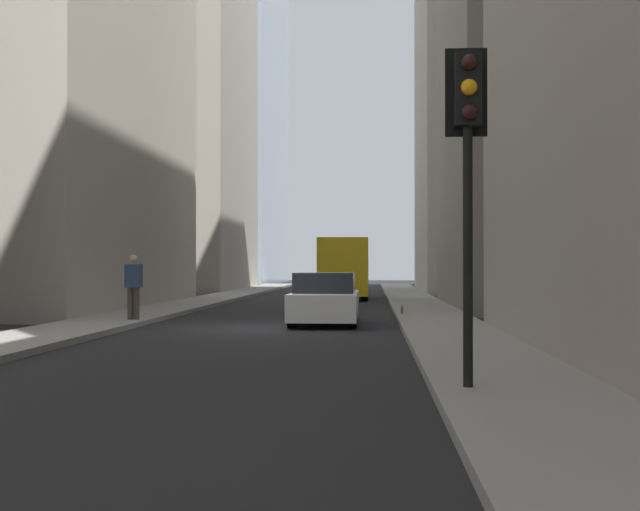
# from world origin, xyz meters

# --- Properties ---
(ground_plane) EXTENTS (135.00, 135.00, 0.00)m
(ground_plane) POSITION_xyz_m (0.00, 0.00, 0.00)
(ground_plane) COLOR black
(sidewalk_right) EXTENTS (90.00, 2.20, 0.14)m
(sidewalk_right) POSITION_xyz_m (0.00, 4.50, 0.07)
(sidewalk_right) COLOR gray
(sidewalk_right) RESTS_ON ground_plane
(sidewalk_left) EXTENTS (90.00, 2.20, 0.14)m
(sidewalk_left) POSITION_xyz_m (0.00, -4.50, 0.07)
(sidewalk_left) COLOR gray
(sidewalk_left) RESTS_ON ground_plane
(building_left_far) EXTENTS (13.05, 10.00, 19.43)m
(building_left_far) POSITION_xyz_m (29.25, -10.60, 9.71)
(building_left_far) COLOR #B7B2A5
(building_left_far) RESTS_ON ground_plane
(building_right_far) EXTENTS (15.33, 10.50, 30.53)m
(building_right_far) POSITION_xyz_m (31.93, 10.59, 15.28)
(building_right_far) COLOR gray
(building_right_far) RESTS_ON ground_plane
(delivery_truck) EXTENTS (6.46, 2.25, 2.84)m
(delivery_truck) POSITION_xyz_m (18.46, -1.40, 1.46)
(delivery_truck) COLOR yellow
(delivery_truck) RESTS_ON ground_plane
(sedan_white) EXTENTS (4.30, 1.78, 1.42)m
(sedan_white) POSITION_xyz_m (1.35, -1.40, 0.66)
(sedan_white) COLOR silver
(sedan_white) RESTS_ON ground_plane
(traffic_light_foreground) EXTENTS (0.43, 0.52, 4.18)m
(traffic_light_foreground) POSITION_xyz_m (-11.21, -3.83, 3.21)
(traffic_light_foreground) COLOR black
(traffic_light_foreground) RESTS_ON sidewalk_left
(pedestrian) EXTENTS (0.26, 0.44, 1.77)m
(pedestrian) POSITION_xyz_m (1.04, 3.80, 1.10)
(pedestrian) COLOR #473D33
(pedestrian) RESTS_ON sidewalk_right
(discarded_bottle) EXTENTS (0.07, 0.07, 0.27)m
(discarded_bottle) POSITION_xyz_m (4.16, -3.59, 0.25)
(discarded_bottle) COLOR brown
(discarded_bottle) RESTS_ON sidewalk_left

